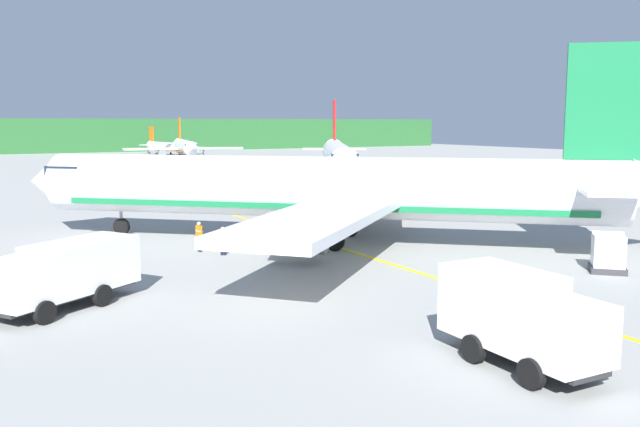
# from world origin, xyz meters

# --- Properties ---
(ground) EXTENTS (240.00, 320.00, 0.20)m
(ground) POSITION_xyz_m (0.00, 48.00, -0.10)
(ground) COLOR #999993
(distant_treeline) EXTENTS (216.00, 6.00, 8.47)m
(distant_treeline) POSITION_xyz_m (0.00, 164.47, 4.24)
(distant_treeline) COLOR #28602D
(distant_treeline) RESTS_ON ground
(airliner_foreground) EXTENTS (33.36, 30.90, 11.90)m
(airliner_foreground) POSITION_xyz_m (-11.78, 21.01, 3.39)
(airliner_foreground) COLOR white
(airliner_foreground) RESTS_ON ground
(airliner_mid_apron) EXTENTS (29.39, 34.72, 10.81)m
(airliner_mid_apron) POSITION_xyz_m (12.57, 60.78, 3.08)
(airliner_mid_apron) COLOR silver
(airliner_mid_apron) RESTS_ON ground
(airliner_far_taxiway) EXTENTS (24.85, 29.86, 8.60)m
(airliner_far_taxiway) POSITION_xyz_m (12.17, 122.97, 2.45)
(airliner_far_taxiway) COLOR silver
(airliner_far_taxiway) RESTS_ON ground
(airliner_distant) EXTENTS (18.99, 22.96, 6.54)m
(airliner_distant) POSITION_xyz_m (13.02, 139.46, 1.86)
(airliner_distant) COLOR white
(airliner_distant) RESTS_ON ground
(service_truck_fuel) EXTENTS (6.55, 5.30, 2.64)m
(service_truck_fuel) POSITION_xyz_m (-28.63, 13.18, 1.50)
(service_truck_fuel) COLOR white
(service_truck_fuel) RESTS_ON ground
(service_truck_baggage) EXTENTS (2.53, 5.50, 2.87)m
(service_truck_baggage) POSITION_xyz_m (-17.46, -0.63, 1.57)
(service_truck_baggage) COLOR white
(service_truck_baggage) RESTS_ON ground
(cargo_container_near) EXTENTS (2.38, 2.38, 2.02)m
(cargo_container_near) POSITION_xyz_m (-3.69, 6.85, 0.96)
(cargo_container_near) COLOR #333338
(cargo_container_near) RESTS_ON ground
(crew_marshaller) EXTENTS (0.50, 0.47, 1.64)m
(crew_marshaller) POSITION_xyz_m (-19.04, 20.45, 0.96)
(crew_marshaller) COLOR #191E33
(crew_marshaller) RESTS_ON ground
(crew_loader_left) EXTENTS (0.33, 0.62, 1.72)m
(crew_loader_left) POSITION_xyz_m (-13.11, 2.03, 1.01)
(crew_loader_left) COLOR #191E33
(crew_loader_left) RESTS_ON ground
(crew_loader_right) EXTENTS (0.30, 0.62, 1.77)m
(crew_loader_right) POSITION_xyz_m (-19.87, 22.12, 1.05)
(crew_loader_right) COLOR #191E33
(crew_loader_right) RESTS_ON ground
(apron_guide_line) EXTENTS (0.30, 60.00, 0.01)m
(apron_guide_line) POSITION_xyz_m (-12.13, 16.39, 0.01)
(apron_guide_line) COLOR yellow
(apron_guide_line) RESTS_ON ground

